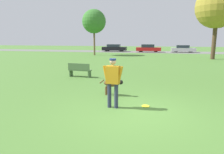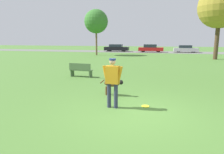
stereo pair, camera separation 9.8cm
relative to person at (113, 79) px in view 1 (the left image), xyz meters
name	(u,v)px [view 1 (the left image)]	position (x,y,z in m)	size (l,w,h in m)	color
ground_plane	(136,113)	(0.81, -0.35, -0.98)	(120.00, 120.00, 0.00)	#4C7A33
far_road_strip	(156,52)	(0.81, 30.44, -0.97)	(120.00, 6.00, 0.01)	slate
person	(113,79)	(0.00, 0.00, 0.00)	(0.70, 0.26, 1.65)	#2D334C
dog	(112,84)	(-0.36, 1.47, -0.51)	(1.03, 0.37, 0.66)	brown
frisbee	(146,106)	(1.07, 0.38, -0.97)	(0.27, 0.27, 0.02)	yellow
tree_far_right	(217,7)	(7.44, 18.70, 4.75)	(4.66, 4.66, 8.09)	#4C3826
tree_far_left	(94,21)	(-7.63, 21.31, 3.73)	(3.32, 3.32, 6.39)	brown
parked_car_black	(114,48)	(-6.81, 30.66, -0.32)	(4.54, 1.73, 1.33)	black
parked_car_red	(148,48)	(-0.45, 30.10, -0.30)	(4.36, 1.89, 1.37)	red
parked_car_silver	(183,49)	(5.47, 30.70, -0.37)	(4.04, 1.72, 1.25)	#B7B7BC
park_bench	(80,70)	(-3.20, 4.91, -0.53)	(1.43, 0.52, 0.84)	#4C6B42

